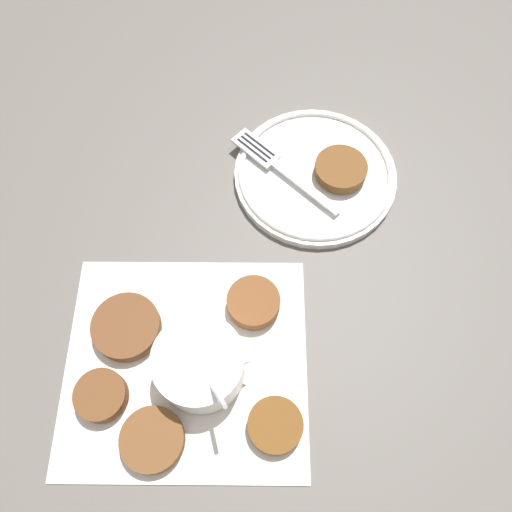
# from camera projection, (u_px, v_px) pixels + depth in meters

# --- Properties ---
(ground_plane) EXTENTS (4.00, 4.00, 0.00)m
(ground_plane) POSITION_uv_depth(u_px,v_px,m) (159.00, 388.00, 0.57)
(ground_plane) COLOR #605B56
(napkin) EXTENTS (0.28, 0.26, 0.00)m
(napkin) POSITION_uv_depth(u_px,v_px,m) (186.00, 363.00, 0.58)
(napkin) COLOR white
(napkin) RESTS_ON ground_plane
(sauce_bowl) EXTENTS (0.11, 0.11, 0.09)m
(sauce_bowl) POSITION_uv_depth(u_px,v_px,m) (200.00, 365.00, 0.55)
(sauce_bowl) COLOR white
(sauce_bowl) RESTS_ON napkin
(fritter_0) EXTENTS (0.06, 0.06, 0.01)m
(fritter_0) POSITION_uv_depth(u_px,v_px,m) (275.00, 425.00, 0.54)
(fritter_0) COLOR brown
(fritter_0) RESTS_ON napkin
(fritter_1) EXTENTS (0.06, 0.06, 0.02)m
(fritter_1) POSITION_uv_depth(u_px,v_px,m) (101.00, 396.00, 0.55)
(fritter_1) COLOR brown
(fritter_1) RESTS_ON napkin
(fritter_2) EXTENTS (0.08, 0.08, 0.02)m
(fritter_2) POSITION_uv_depth(u_px,v_px,m) (127.00, 327.00, 0.58)
(fritter_2) COLOR brown
(fritter_2) RESTS_ON napkin
(fritter_3) EXTENTS (0.06, 0.06, 0.02)m
(fritter_3) POSITION_uv_depth(u_px,v_px,m) (253.00, 303.00, 0.59)
(fritter_3) COLOR brown
(fritter_3) RESTS_ON napkin
(fritter_4) EXTENTS (0.07, 0.07, 0.02)m
(fritter_4) POSITION_uv_depth(u_px,v_px,m) (150.00, 440.00, 0.53)
(fritter_4) COLOR brown
(fritter_4) RESTS_ON napkin
(serving_plate) EXTENTS (0.22, 0.22, 0.02)m
(serving_plate) POSITION_uv_depth(u_px,v_px,m) (315.00, 174.00, 0.68)
(serving_plate) COLOR white
(serving_plate) RESTS_ON ground_plane
(fritter_on_plate) EXTENTS (0.07, 0.07, 0.01)m
(fritter_on_plate) POSITION_uv_depth(u_px,v_px,m) (341.00, 169.00, 0.66)
(fritter_on_plate) COLOR brown
(fritter_on_plate) RESTS_ON serving_plate
(fork) EXTENTS (0.15, 0.14, 0.00)m
(fork) POSITION_uv_depth(u_px,v_px,m) (275.00, 163.00, 0.67)
(fork) COLOR silver
(fork) RESTS_ON serving_plate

